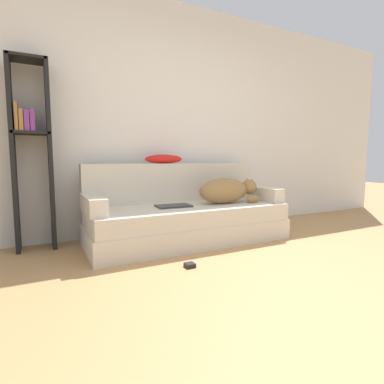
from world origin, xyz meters
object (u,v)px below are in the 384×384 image
couch (188,223)px  bookshelf (31,146)px  throw_pillow (164,159)px  laptop (174,206)px  dog (227,190)px  power_adapter (190,265)px

couch → bookshelf: (-1.43, 0.41, 0.80)m
bookshelf → throw_pillow: bearing=-2.3°
laptop → throw_pillow: (0.05, 0.38, 0.48)m
couch → laptop: laptop is taller
couch → bookshelf: bearing=163.9°
couch → throw_pillow: size_ratio=4.67×
couch → bookshelf: size_ratio=1.16×
couch → laptop: 0.27m
couch → throw_pillow: (-0.12, 0.36, 0.68)m
dog → laptop: (-0.63, 0.04, -0.13)m
dog → laptop: 0.64m
couch → dog: dog is taller
power_adapter → dog: bearing=39.4°
couch → dog: 0.57m
laptop → power_adapter: laptop is taller
couch → bookshelf: bookshelf is taller
bookshelf → power_adapter: bookshelf is taller
dog → power_adapter: dog is taller
dog → bookshelf: 2.00m
power_adapter → throw_pillow: bearing=78.6°
laptop → couch: bearing=10.1°
laptop → throw_pillow: throw_pillow is taller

